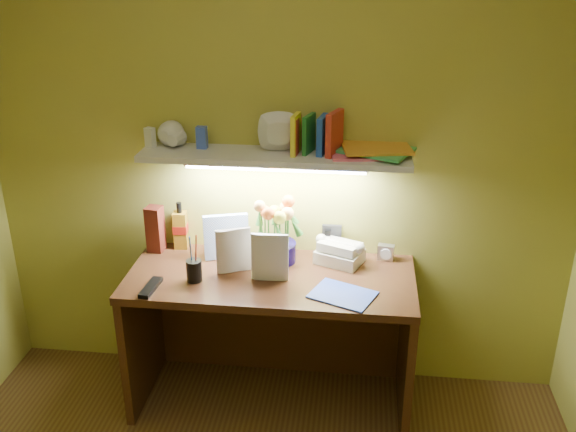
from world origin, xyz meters
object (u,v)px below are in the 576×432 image
object	(u,v)px
telephone	(340,250)
desk_clock	(386,252)
whisky_bottle	(180,225)
desk	(271,340)
flower_bouquet	(277,230)

from	to	relation	value
telephone	desk_clock	bearing A→B (deg)	35.52
telephone	whisky_bottle	bearing A→B (deg)	-163.05
desk	whisky_bottle	distance (m)	0.76
whisky_bottle	telephone	bearing A→B (deg)	-5.11
desk	whisky_bottle	world-z (taller)	whisky_bottle
flower_bouquet	telephone	xyz separation A→B (m)	(0.32, 0.02, -0.11)
telephone	whisky_bottle	size ratio (longest dim) A/B	0.86
telephone	flower_bouquet	bearing A→B (deg)	-154.89
telephone	whisky_bottle	xyz separation A→B (m)	(-0.84, 0.08, 0.06)
flower_bouquet	whisky_bottle	xyz separation A→B (m)	(-0.52, 0.09, -0.04)
flower_bouquet	whisky_bottle	distance (m)	0.53
desk	whisky_bottle	xyz separation A→B (m)	(-0.51, 0.26, 0.50)
flower_bouquet	desk_clock	bearing A→B (deg)	7.51
desk	desk_clock	bearing A→B (deg)	22.90
whisky_bottle	flower_bouquet	bearing A→B (deg)	-10.00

